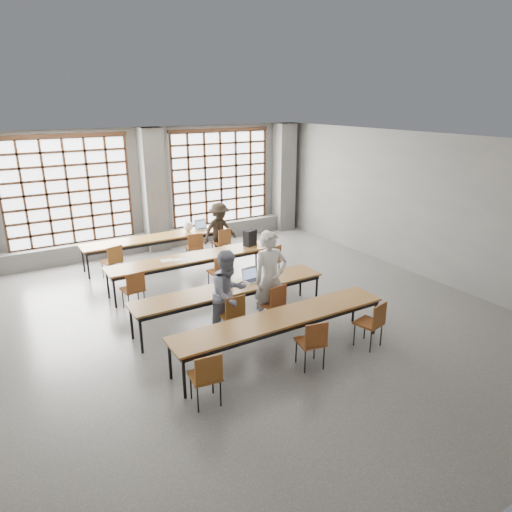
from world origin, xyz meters
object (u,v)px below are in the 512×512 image
(desk_row_a, at_px, (158,239))
(desk_row_b, at_px, (192,259))
(red_pouch, at_px, (205,373))
(chair_back_left, at_px, (113,259))
(chair_mid_right, at_px, (272,259))
(student_female, at_px, (229,294))
(chair_back_right, at_px, (222,240))
(chair_front_right, at_px, (274,301))
(chair_back_mid, at_px, (195,245))
(phone, at_px, (241,287))
(green_box, at_px, (227,284))
(chair_mid_centre, at_px, (220,269))
(student_male, at_px, (270,279))
(chair_near_mid, at_px, (313,340))
(plastic_bag, at_px, (188,226))
(chair_near_right, at_px, (373,320))
(laptop_back, at_px, (202,227))
(laptop_front, at_px, (252,277))
(chair_near_left, at_px, (207,374))
(desk_row_c, at_px, (231,290))
(chair_front_left, at_px, (232,312))
(backpack, at_px, (250,238))
(chair_mid_left, at_px, (134,287))
(student_back, at_px, (220,231))
(mouse, at_px, (272,277))
(desk_row_d, at_px, (282,320))

(desk_row_a, height_order, desk_row_b, same)
(red_pouch, bearing_deg, chair_back_left, 88.67)
(chair_mid_right, xyz_separation_m, student_female, (-2.21, -1.97, 0.30))
(chair_back_right, height_order, chair_front_right, same)
(chair_back_mid, bearing_deg, phone, -98.95)
(chair_front_right, xyz_separation_m, green_box, (-0.66, 0.71, 0.24))
(chair_mid_centre, height_order, student_male, student_male)
(chair_near_mid, bearing_deg, plastic_bag, 85.30)
(chair_near_right, bearing_deg, chair_front_right, 123.84)
(phone, bearing_deg, chair_back_left, 114.21)
(chair_near_mid, height_order, student_female, student_female)
(phone, bearing_deg, chair_mid_right, 42.21)
(student_female, distance_m, laptop_back, 4.96)
(chair_back_left, relative_size, phone, 6.77)
(chair_back_left, xyz_separation_m, laptop_front, (1.97, -3.35, 0.25))
(laptop_back, bearing_deg, chair_near_left, -114.06)
(chair_near_right, bearing_deg, chair_near_mid, -179.97)
(chair_back_mid, distance_m, green_box, 3.48)
(chair_front_right, xyz_separation_m, laptop_front, (-0.07, 0.74, 0.25))
(chair_back_left, xyz_separation_m, phone, (1.60, -3.56, 0.20))
(desk_row_c, xyz_separation_m, chair_back_right, (1.57, 3.46, -0.13))
(desk_row_c, height_order, laptop_back, laptop_back)
(student_male, bearing_deg, laptop_back, 86.25)
(chair_front_left, relative_size, backpack, 2.20)
(chair_back_left, distance_m, chair_mid_right, 3.88)
(chair_mid_left, relative_size, chair_mid_centre, 1.00)
(chair_back_left, height_order, red_pouch, chair_back_left)
(desk_row_a, bearing_deg, chair_front_left, -93.11)
(chair_back_right, distance_m, chair_mid_right, 2.02)
(desk_row_c, distance_m, student_back, 3.91)
(chair_near_right, distance_m, mouse, 2.31)
(chair_front_left, distance_m, student_male, 1.00)
(desk_row_b, relative_size, chair_mid_centre, 4.55)
(chair_back_mid, distance_m, red_pouch, 6.04)
(desk_row_d, height_order, chair_near_left, chair_near_left)
(chair_mid_centre, relative_size, chair_front_left, 1.00)
(desk_row_d, relative_size, laptop_back, 10.19)
(chair_front_left, bearing_deg, chair_back_right, 65.46)
(chair_mid_centre, distance_m, laptop_back, 2.86)
(desk_row_d, bearing_deg, desk_row_a, 91.95)
(chair_near_mid, xyz_separation_m, student_back, (1.22, 5.79, 0.25))
(chair_back_mid, relative_size, mouse, 8.98)
(chair_back_right, bearing_deg, chair_near_right, -88.98)
(chair_near_right, xyz_separation_m, student_female, (-1.97, 1.70, 0.30))
(phone, xyz_separation_m, backpack, (1.51, 2.24, 0.19))
(student_male, bearing_deg, backpack, 72.34)
(desk_row_b, distance_m, chair_near_right, 4.58)
(laptop_back, bearing_deg, chair_mid_left, -135.72)
(chair_near_right, bearing_deg, laptop_back, 93.30)
(student_back, distance_m, plastic_bag, 0.89)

